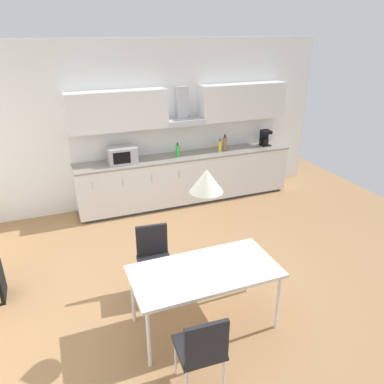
% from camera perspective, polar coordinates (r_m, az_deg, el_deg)
% --- Properties ---
extents(ground_plane, '(8.71, 7.97, 0.02)m').
position_cam_1_polar(ground_plane, '(5.03, 0.66, -13.34)').
color(ground_plane, '#9E754C').
extents(wall_back, '(6.97, 0.10, 2.88)m').
position_cam_1_polar(wall_back, '(6.79, -8.00, 10.03)').
color(wall_back, white).
rests_on(wall_back, ground_plane).
extents(kitchen_counter, '(4.01, 0.61, 0.91)m').
position_cam_1_polar(kitchen_counter, '(6.98, -0.84, 2.16)').
color(kitchen_counter, '#333333').
rests_on(kitchen_counter, ground_plane).
extents(backsplash_tile, '(3.99, 0.02, 0.48)m').
position_cam_1_polar(backsplash_tile, '(7.01, -1.69, 8.21)').
color(backsplash_tile, silver).
rests_on(backsplash_tile, kitchen_counter).
extents(upper_wall_cabinets, '(3.99, 0.40, 0.65)m').
position_cam_1_polar(upper_wall_cabinets, '(6.73, -1.29, 12.94)').
color(upper_wall_cabinets, silver).
extents(microwave, '(0.48, 0.35, 0.28)m').
position_cam_1_polar(microwave, '(6.49, -10.59, 5.59)').
color(microwave, '#ADADB2').
rests_on(microwave, kitchen_counter).
extents(coffee_maker, '(0.18, 0.19, 0.30)m').
position_cam_1_polar(coffee_maker, '(7.52, 11.04, 8.13)').
color(coffee_maker, black).
rests_on(coffee_maker, kitchen_counter).
extents(bottle_yellow, '(0.06, 0.06, 0.24)m').
position_cam_1_polar(bottle_yellow, '(7.01, 4.28, 6.98)').
color(bottle_yellow, yellow).
rests_on(bottle_yellow, kitchen_counter).
extents(bottle_green, '(0.07, 0.07, 0.26)m').
position_cam_1_polar(bottle_green, '(6.70, -2.21, 6.30)').
color(bottle_green, green).
rests_on(bottle_green, kitchen_counter).
extents(bottle_brown, '(0.08, 0.08, 0.30)m').
position_cam_1_polar(bottle_brown, '(7.08, 5.01, 7.34)').
color(bottle_brown, brown).
rests_on(bottle_brown, kitchen_counter).
extents(dining_table, '(1.54, 0.78, 0.72)m').
position_cam_1_polar(dining_table, '(3.99, 1.97, -12.33)').
color(dining_table, silver).
rests_on(dining_table, ground_plane).
extents(chair_far_left, '(0.44, 0.44, 0.87)m').
position_cam_1_polar(chair_far_left, '(4.58, -5.86, -9.35)').
color(chair_far_left, black).
rests_on(chair_far_left, ground_plane).
extents(chair_near_left, '(0.42, 0.42, 0.87)m').
position_cam_1_polar(chair_near_left, '(3.45, 1.58, -22.57)').
color(chair_near_left, black).
rests_on(chair_near_left, ground_plane).
extents(pendant_lamp, '(0.32, 0.32, 0.22)m').
position_cam_1_polar(pendant_lamp, '(3.48, 2.21, 1.73)').
color(pendant_lamp, silver).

